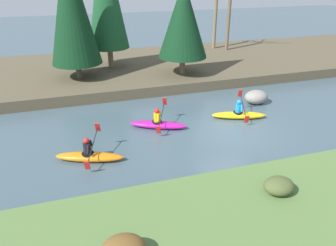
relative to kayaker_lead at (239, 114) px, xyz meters
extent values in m
plane|color=#425660|center=(-1.08, -1.12, -0.22)|extent=(90.00, 90.00, 0.00)
cube|color=#56753D|center=(-1.08, -7.48, 0.04)|extent=(44.00, 5.52, 0.53)
cube|color=brown|center=(-1.08, 9.29, 0.10)|extent=(44.00, 10.34, 0.64)
cylinder|color=brown|center=(-7.35, 7.30, 0.89)|extent=(0.36, 0.36, 0.94)
cone|color=#0F3319|center=(-7.35, 7.30, 4.72)|extent=(3.03, 3.03, 6.74)
cylinder|color=#7A664C|center=(-5.06, 9.27, 1.08)|extent=(0.36, 0.36, 1.33)
cylinder|color=brown|center=(-0.90, 6.12, 0.99)|extent=(0.36, 0.36, 1.14)
cone|color=#0F3319|center=(-0.90, 6.12, 3.87)|extent=(3.07, 3.07, 4.62)
cylinder|color=#7A664C|center=(4.18, 12.36, 2.51)|extent=(0.28, 0.28, 4.19)
cylinder|color=brown|center=(4.97, 11.50, 2.61)|extent=(0.28, 0.28, 4.38)
ellipsoid|color=#4C562D|center=(-2.16, -6.41, 0.57)|extent=(0.98, 0.81, 0.53)
ellipsoid|color=yellow|center=(-0.02, 0.01, -0.05)|extent=(2.75, 1.39, 0.34)
cone|color=yellow|center=(1.16, -0.37, -0.03)|extent=(0.39, 0.30, 0.20)
cylinder|color=black|center=(-0.07, 0.02, 0.09)|extent=(0.60, 0.60, 0.08)
cylinder|color=#1984CC|center=(-0.07, 0.02, 0.34)|extent=(0.38, 0.38, 0.42)
sphere|color=#1E89D1|center=(-0.07, 0.02, 0.67)|extent=(0.29, 0.29, 0.23)
cylinder|color=#1984CC|center=(0.10, 0.22, 0.43)|extent=(0.15, 0.24, 0.35)
cylinder|color=#1984CC|center=(-0.05, -0.24, 0.43)|extent=(0.15, 0.24, 0.35)
cylinder|color=black|center=(0.15, -0.05, 0.47)|extent=(0.61, 1.83, 0.65)
cube|color=red|center=(0.44, 0.86, 0.78)|extent=(0.24, 0.21, 0.41)
cube|color=red|center=(-0.14, -0.95, 0.16)|extent=(0.24, 0.21, 0.41)
ellipsoid|color=#C61999|center=(-4.23, 0.16, -0.05)|extent=(2.70, 1.69, 0.34)
cone|color=#C61999|center=(-3.10, -0.37, -0.03)|extent=(0.40, 0.33, 0.20)
cylinder|color=black|center=(-4.27, 0.18, 0.09)|extent=(0.64, 0.64, 0.08)
cylinder|color=yellow|center=(-4.27, 0.18, 0.34)|extent=(0.40, 0.40, 0.42)
sphere|color=red|center=(-4.27, 0.18, 0.67)|extent=(0.31, 0.31, 0.23)
cylinder|color=yellow|center=(-4.08, 0.36, 0.43)|extent=(0.18, 0.24, 0.35)
cylinder|color=yellow|center=(-4.28, -0.08, 0.43)|extent=(0.18, 0.24, 0.35)
cylinder|color=black|center=(-4.06, 0.08, 0.47)|extent=(0.85, 1.75, 0.65)
cube|color=red|center=(-3.66, 0.94, 0.78)|extent=(0.25, 0.23, 0.41)
cube|color=red|center=(-4.47, -0.78, 0.16)|extent=(0.25, 0.23, 0.41)
ellipsoid|color=orange|center=(-7.61, -1.83, -0.05)|extent=(2.74, 1.47, 0.34)
cone|color=orange|center=(-6.44, -2.24, -0.03)|extent=(0.40, 0.31, 0.20)
cylinder|color=black|center=(-7.65, -1.81, 0.09)|extent=(0.61, 0.61, 0.08)
cylinder|color=black|center=(-7.65, -1.81, 0.34)|extent=(0.38, 0.38, 0.42)
sphere|color=red|center=(-7.65, -1.81, 0.67)|extent=(0.29, 0.29, 0.23)
cylinder|color=black|center=(-7.48, -1.62, 0.43)|extent=(0.16, 0.24, 0.35)
cylinder|color=black|center=(-7.64, -2.07, 0.43)|extent=(0.16, 0.24, 0.35)
cylinder|color=black|center=(-7.44, -1.89, 0.47)|extent=(0.68, 1.81, 0.65)
cube|color=red|center=(-7.12, -0.99, 0.78)|extent=(0.24, 0.22, 0.41)
cube|color=red|center=(-7.76, -2.78, 0.16)|extent=(0.24, 0.22, 0.41)
ellipsoid|color=gray|center=(1.88, 1.54, 0.16)|extent=(1.34, 1.05, 0.76)
camera|label=1|loc=(-7.95, -13.34, 6.73)|focal=35.00mm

